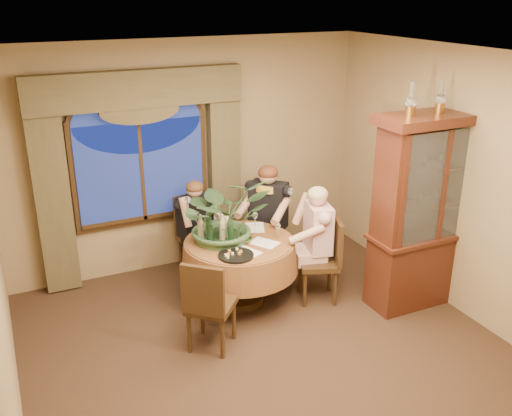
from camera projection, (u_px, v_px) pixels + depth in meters
name	position (u px, v px, depth m)	size (l,w,h in m)	color
floor	(280.00, 366.00, 5.37)	(5.00, 5.00, 0.00)	black
wall_back	(188.00, 156.00, 6.97)	(4.50, 4.50, 0.00)	olive
wall_right	(480.00, 192.00, 5.75)	(5.00, 5.00, 0.00)	olive
ceiling	(285.00, 61.00, 4.36)	(5.00, 5.00, 0.00)	white
window	(142.00, 172.00, 6.71)	(1.62, 0.10, 1.32)	navy
arched_transom	(137.00, 106.00, 6.43)	(1.60, 0.06, 0.44)	navy
drapery_left	(52.00, 195.00, 6.31)	(0.38, 0.14, 2.32)	#433C23
drapery_right	(224.00, 171.00, 7.12)	(0.38, 0.14, 2.32)	#433C23
swag_valance	(137.00, 89.00, 6.29)	(2.45, 0.16, 0.42)	#433C23
dining_table	(240.00, 271.00, 6.34)	(1.29, 1.29, 0.75)	maroon
china_cabinet	(427.00, 212.00, 6.14)	(1.33, 0.53, 2.14)	#36180F
oil_lamp_left	(411.00, 99.00, 5.54)	(0.11, 0.11, 0.34)	#A5722D
oil_lamp_center	(441.00, 96.00, 5.69)	(0.11, 0.11, 0.34)	#A5722D
oil_lamp_right	(469.00, 93.00, 5.84)	(0.11, 0.11, 0.34)	#A5722D
chair_right	(318.00, 260.00, 6.36)	(0.42, 0.42, 0.96)	black
chair_back_right	(263.00, 233.00, 7.07)	(0.42, 0.42, 0.96)	black
chair_back	(198.00, 236.00, 6.98)	(0.42, 0.42, 0.96)	black
chair_front_left	(211.00, 303.00, 5.51)	(0.42, 0.42, 0.96)	black
person_pink	(318.00, 242.00, 6.40)	(0.47, 0.43, 1.32)	#CB9F9E
person_back	(195.00, 228.00, 6.88)	(0.44, 0.40, 1.22)	black
person_scarf	(268.00, 219.00, 6.93)	(0.50, 0.45, 1.38)	black
stoneware_vase	(226.00, 228.00, 6.19)	(0.14, 0.14, 0.26)	tan
centerpiece_plant	(223.00, 185.00, 6.04)	(0.98, 1.09, 0.85)	#375A34
olive_bowl	(245.00, 240.00, 6.16)	(0.15, 0.15, 0.05)	#485A30
cheese_platter	(236.00, 255.00, 5.84)	(0.37, 0.37, 0.02)	black
wine_bottle_0	(201.00, 229.00, 6.09)	(0.07, 0.07, 0.33)	tan
wine_bottle_1	(222.00, 229.00, 6.09)	(0.07, 0.07, 0.33)	tan
wine_bottle_2	(230.00, 230.00, 6.07)	(0.07, 0.07, 0.33)	black
wine_bottle_3	(209.00, 225.00, 6.21)	(0.07, 0.07, 0.33)	black
wine_bottle_4	(210.00, 233.00, 5.99)	(0.07, 0.07, 0.33)	black
tasting_paper_0	(264.00, 243.00, 6.14)	(0.21, 0.30, 0.00)	white
tasting_paper_1	(255.00, 227.00, 6.54)	(0.21, 0.30, 0.00)	white
tasting_paper_2	(246.00, 252.00, 5.94)	(0.21, 0.30, 0.00)	white
wine_glass_person_pink	(278.00, 230.00, 6.25)	(0.07, 0.07, 0.18)	silver
wine_glass_person_back	(216.00, 222.00, 6.48)	(0.07, 0.07, 0.18)	silver
wine_glass_person_scarf	(255.00, 219.00, 6.54)	(0.07, 0.07, 0.18)	silver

